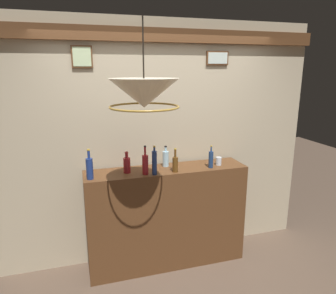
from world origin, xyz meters
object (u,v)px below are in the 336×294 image
object	(u,v)px
pendant_lamp	(144,94)
liquor_bottle_scotch	(175,164)
liquor_bottle_port	(211,159)
liquor_bottle_brandy	(90,168)
liquor_bottle_tequila	(127,165)
liquor_bottle_bourbon	(145,164)
glass_tumbler_rocks	(219,161)
liquor_bottle_rye	(166,158)
liquor_bottle_rum	(154,162)

from	to	relation	value
pendant_lamp	liquor_bottle_scotch	bearing A→B (deg)	51.05
liquor_bottle_port	liquor_bottle_brandy	world-z (taller)	liquor_bottle_brandy
liquor_bottle_scotch	liquor_bottle_tequila	distance (m)	0.49
liquor_bottle_port	pendant_lamp	size ratio (longest dim) A/B	0.36
liquor_bottle_bourbon	glass_tumbler_rocks	bearing A→B (deg)	4.84
liquor_bottle_tequila	liquor_bottle_brandy	bearing A→B (deg)	-167.29
liquor_bottle_bourbon	liquor_bottle_port	size ratio (longest dim) A/B	1.22
liquor_bottle_port	liquor_bottle_tequila	bearing A→B (deg)	174.34
liquor_bottle_scotch	liquor_bottle_brandy	world-z (taller)	liquor_bottle_brandy
liquor_bottle_bourbon	liquor_bottle_port	xyz separation A→B (m)	(0.72, 0.01, -0.01)
liquor_bottle_rye	liquor_bottle_rum	bearing A→B (deg)	-128.64
liquor_bottle_scotch	liquor_bottle_brandy	size ratio (longest dim) A/B	0.84
liquor_bottle_bourbon	liquor_bottle_rum	distance (m)	0.10
liquor_bottle_scotch	liquor_bottle_port	size ratio (longest dim) A/B	1.02
liquor_bottle_rum	pendant_lamp	bearing A→B (deg)	-111.73
liquor_bottle_rum	liquor_bottle_rye	bearing A→B (deg)	51.36
liquor_bottle_port	glass_tumbler_rocks	xyz separation A→B (m)	(0.12, 0.06, -0.05)
liquor_bottle_rye	glass_tumbler_rocks	bearing A→B (deg)	-12.04
liquor_bottle_bourbon	liquor_bottle_scotch	bearing A→B (deg)	-2.72
liquor_bottle_port	liquor_bottle_brandy	size ratio (longest dim) A/B	0.82
liquor_bottle_tequila	glass_tumbler_rocks	bearing A→B (deg)	-1.72
liquor_bottle_bourbon	glass_tumbler_rocks	size ratio (longest dim) A/B	3.31
liquor_bottle_rye	liquor_bottle_rum	size ratio (longest dim) A/B	0.77
liquor_bottle_rye	liquor_bottle_bourbon	world-z (taller)	liquor_bottle_bourbon
liquor_bottle_tequila	liquor_bottle_rum	xyz separation A→B (m)	(0.26, -0.14, 0.04)
liquor_bottle_tequila	liquor_bottle_rum	distance (m)	0.29
liquor_bottle_tequila	liquor_bottle_port	distance (m)	0.89
liquor_bottle_rum	glass_tumbler_rocks	distance (m)	0.77
liquor_bottle_rye	liquor_bottle_brandy	bearing A→B (deg)	-167.76
liquor_bottle_rye	pendant_lamp	world-z (taller)	pendant_lamp
liquor_bottle_brandy	liquor_bottle_rum	xyz separation A→B (m)	(0.63, -0.05, 0.02)
liquor_bottle_rum	pendant_lamp	world-z (taller)	pendant_lamp
liquor_bottle_brandy	pendant_lamp	world-z (taller)	pendant_lamp
liquor_bottle_scotch	liquor_bottle_rum	bearing A→B (deg)	-174.84
liquor_bottle_bourbon	liquor_bottle_brandy	distance (m)	0.54
liquor_bottle_port	liquor_bottle_brandy	bearing A→B (deg)	179.80
liquor_bottle_tequila	pendant_lamp	distance (m)	1.00
liquor_bottle_scotch	liquor_bottle_rye	size ratio (longest dim) A/B	1.09
liquor_bottle_tequila	liquor_bottle_rye	bearing A→B (deg)	11.84
liquor_bottle_tequila	liquor_bottle_bourbon	xyz separation A→B (m)	(0.17, -0.10, 0.02)
liquor_bottle_port	pendant_lamp	bearing A→B (deg)	-146.44
liquor_bottle_bourbon	pendant_lamp	bearing A→B (deg)	-102.07
pendant_lamp	liquor_bottle_bourbon	bearing A→B (deg)	77.93
liquor_bottle_port	liquor_bottle_bourbon	bearing A→B (deg)	-178.94
liquor_bottle_port	liquor_bottle_rum	xyz separation A→B (m)	(-0.63, -0.05, 0.03)
glass_tumbler_rocks	pendant_lamp	world-z (taller)	pendant_lamp
liquor_bottle_brandy	liquor_bottle_scotch	bearing A→B (deg)	-2.18
liquor_bottle_rye	liquor_bottle_tequila	world-z (taller)	liquor_bottle_rye
liquor_bottle_scotch	liquor_bottle_rye	bearing A→B (deg)	101.28
liquor_bottle_tequila	liquor_bottle_brandy	size ratio (longest dim) A/B	0.74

